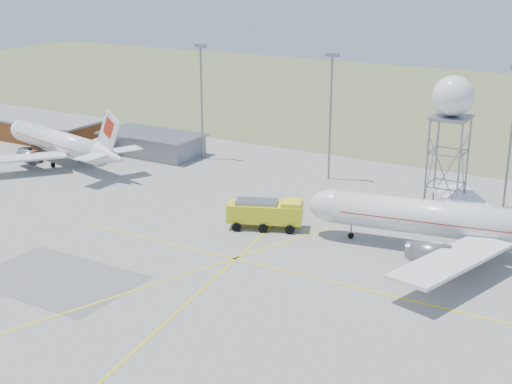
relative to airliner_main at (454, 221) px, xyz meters
The scene contains 11 objects.
grass_strip 96.17m from the airliner_main, 99.69° to the left, with size 400.00×120.00×0.03m, color #5A713E.
building_orange 92.71m from the airliner_main, 169.61° to the left, with size 33.00×12.00×4.30m.
building_grey 64.00m from the airliner_main, 162.99° to the left, with size 19.00×10.00×3.90m.
mast_a 55.79m from the airliner_main, 157.96° to the left, with size 2.20×0.50×20.50m.
mast_b 34.33m from the airliner_main, 141.64° to the left, with size 2.20×0.50×20.50m.
mast_c 22.30m from the airliner_main, 84.95° to the left, with size 2.20×0.50×20.50m.
airliner_main is the anchor object (origin of this frame).
airliner_far 71.26m from the airliner_main, behind, with size 34.36×32.75×11.79m.
radar_tower 14.82m from the airliner_main, 110.69° to the left, with size 5.47×5.47×19.81m.
fire_truck 24.17m from the airliner_main, 169.82° to the right, with size 10.48×6.88×3.99m.
baggage_tug 75.92m from the airliner_main, behind, with size 2.66×2.23×1.93m.
Camera 1 is at (36.40, -36.94, 34.20)m, focal length 50.00 mm.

